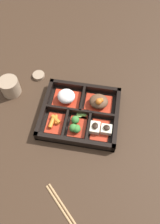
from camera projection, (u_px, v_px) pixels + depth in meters
ground_plane at (80, 116)px, 0.79m from camera, size 3.00×3.00×0.00m
bento_base at (80, 115)px, 0.78m from camera, size 0.27×0.24×0.01m
bento_rim at (80, 113)px, 0.77m from camera, size 0.27×0.24×0.04m
bowl_rice at (66, 97)px, 0.79m from camera, size 0.10×0.08×0.05m
bowl_stew at (99, 102)px, 0.78m from camera, size 0.10×0.08×0.05m
bowl_carrots at (55, 122)px, 0.76m from camera, size 0.06×0.08×0.02m
bowl_greens at (75, 126)px, 0.74m from camera, size 0.06×0.08×0.03m
bowl_tofu at (100, 129)px, 0.74m from camera, size 0.07×0.08×0.03m
bowl_pickles at (83, 114)px, 0.77m from camera, size 0.04×0.04×0.01m
tea_cup at (10, 86)px, 0.81m from camera, size 0.07×0.07×0.06m
chopsticks at (68, 216)px, 0.62m from camera, size 0.17×0.16×0.01m
sauce_dish at (39, 75)px, 0.88m from camera, size 0.05×0.05×0.01m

